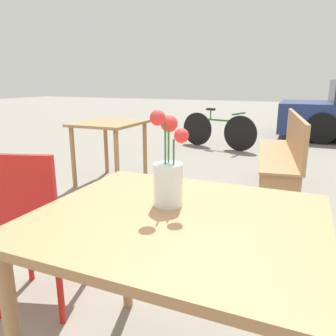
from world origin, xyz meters
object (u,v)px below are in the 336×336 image
Objects in this scene: table_back at (110,132)px; cafe_chair at (29,223)px; bench_near at (285,152)px; table_front at (178,241)px; bicycle at (218,130)px; flower_vase at (168,176)px.

cafe_chair is at bearing -66.10° from table_back.
bench_near is at bearing 10.75° from table_back.
table_front is 0.57× the size of bench_near.
bicycle is at bearing 104.04° from table_front.
table_front is 1.13× the size of cafe_chair.
table_front is 0.23m from flower_vase.
flower_vase is 0.20× the size of bench_near.
cafe_chair reaches higher than table_back.
bicycle is at bearing 77.18° from table_back.
bench_near reaches higher than bicycle.
bicycle is (-1.13, 4.71, -0.52)m from flower_vase.
cafe_chair is (-0.85, 0.13, -0.14)m from table_front.
table_front is 0.87m from cafe_chair.
flower_vase is at bearing -4.13° from cafe_chair.
table_front is at bearing -47.04° from flower_vase.
table_back is at bearing 113.90° from cafe_chair.
table_back is (-0.93, 2.09, 0.10)m from cafe_chair.
bench_near is 2.13× the size of table_back.
bench_near is at bearing 87.02° from table_front.
cafe_chair is 2.65m from bench_near.
table_back is 2.64m from bicycle.
bench_near is at bearing -58.77° from bicycle.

